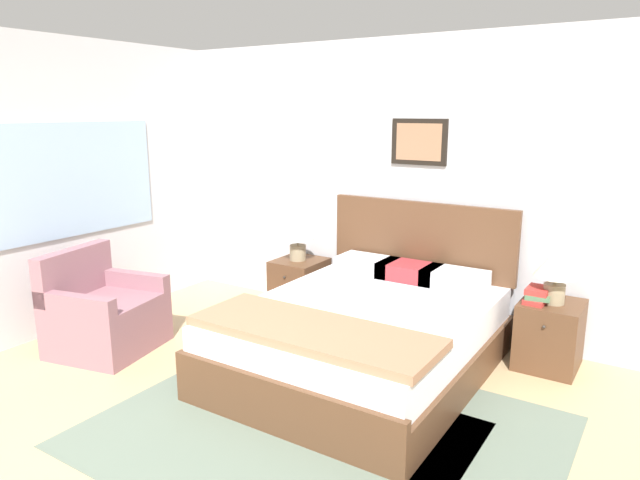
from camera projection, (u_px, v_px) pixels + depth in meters
wall_back at (404, 185)px, 5.20m from camera, size 7.35×0.09×2.60m
wall_left at (77, 185)px, 5.19m from camera, size 0.08×5.57×2.60m
area_rug_main at (273, 435)px, 3.53m from camera, size 2.26×1.75×0.01m
area_rug_bedside at (502, 445)px, 3.41m from camera, size 0.78×1.25×0.01m
bed at (365, 333)px, 4.36m from camera, size 1.71×2.19×1.18m
armchair at (104, 316)px, 4.75m from camera, size 0.88×0.92×0.84m
nightstand_near_window at (300, 285)px, 5.67m from camera, size 0.45×0.51×0.53m
nightstand_by_door at (549, 335)px, 4.43m from camera, size 0.45×0.51×0.53m
table_lamp_near_window at (298, 231)px, 5.54m from camera, size 0.32×0.32×0.44m
table_lamp_by_door at (557, 266)px, 4.29m from camera, size 0.32×0.32×0.44m
book_thick_bottom at (537, 300)px, 4.38m from camera, size 0.17×0.29×0.04m
book_hardcover_middle at (538, 295)px, 4.37m from camera, size 0.21×0.27×0.03m
book_novel_upper at (538, 290)px, 4.36m from camera, size 0.16×0.22×0.04m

